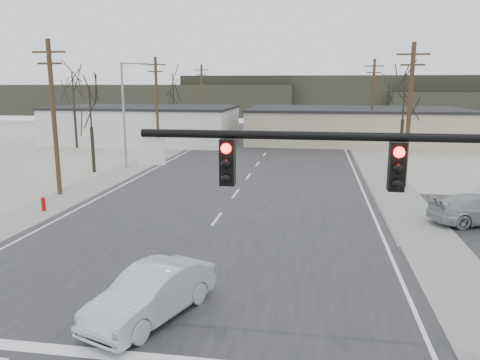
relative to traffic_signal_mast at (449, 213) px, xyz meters
The scene contains 26 objects.
ground 11.07m from the traffic_signal_mast, 141.84° to the left, with size 140.00×140.00×0.00m, color silver.
main_road 23.10m from the traffic_signal_mast, 110.42° to the left, with size 18.00×110.00×0.05m, color black.
cross_road 11.07m from the traffic_signal_mast, 141.84° to the left, with size 90.00×10.00×0.04m, color black.
sidewalk_left 32.41m from the traffic_signal_mast, 125.21° to the left, with size 3.00×90.00×0.06m, color gray.
sidewalk_right 26.75m from the traffic_signal_mast, 84.10° to the left, with size 3.00×90.00×0.06m, color gray.
traffic_signal_mast is the anchor object (origin of this frame).
fire_hydrant 23.39m from the traffic_signal_mast, 141.87° to the left, with size 0.24×0.24×0.87m.
building_left_far 52.07m from the traffic_signal_mast, 117.34° to the left, with size 22.30×12.30×4.50m.
building_right_far 50.31m from the traffic_signal_mast, 87.60° to the left, with size 26.30×14.30×4.30m.
upole_left_b 26.60m from the traffic_signal_mast, 136.81° to the left, with size 2.20×0.30×10.00m.
upole_left_c 42.85m from the traffic_signal_mast, 116.91° to the left, with size 2.20×0.30×10.00m.
upole_left_d 61.35m from the traffic_signal_mast, 108.43° to the left, with size 2.20×0.30×10.00m.
upole_right_a 24.48m from the traffic_signal_mast, 81.52° to the left, with size 2.20×0.30×10.00m.
upole_right_b 46.35m from the traffic_signal_mast, 85.54° to the left, with size 2.20×0.30×10.00m.
streetlight_main 33.84m from the traffic_signal_mast, 123.54° to the left, with size 2.40×0.25×9.00m.
tree_left_near 33.52m from the traffic_signal_mast, 128.57° to the left, with size 3.30×3.30×7.35m.
tree_right_mid 32.56m from the traffic_signal_mast, 81.86° to the left, with size 3.74×3.74×8.33m.
tree_left_far 56.63m from the traffic_signal_mast, 112.75° to the left, with size 3.96×3.96×8.82m.
tree_right_far 58.64m from the traffic_signal_mast, 83.04° to the left, with size 3.52×3.52×7.84m.
tree_left_mid 50.12m from the traffic_signal_mast, 126.63° to the left, with size 3.96×3.96×8.82m.
hill_left 107.17m from the traffic_signal_mast, 113.59° to the left, with size 70.00×18.00×7.00m, color #333026.
hill_center 102.45m from the traffic_signal_mast, 86.02° to the left, with size 80.00×18.00×9.00m, color #333026.
sedan_crossing 9.13m from the traffic_signal_mast, 157.25° to the left, with size 1.69×4.85×1.60m, color #AEB2B9.
car_far_a 54.81m from the traffic_signal_mast, 97.27° to the left, with size 2.06×5.06×1.47m, color black.
car_far_b 71.54m from the traffic_signal_mast, 101.20° to the left, with size 1.50×3.74×1.27m, color black.
car_parked_silver 17.11m from the traffic_signal_mast, 69.42° to the left, with size 2.14×5.27×1.53m, color #979CA1.
Camera 1 is at (5.14, -15.94, 7.26)m, focal length 35.00 mm.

